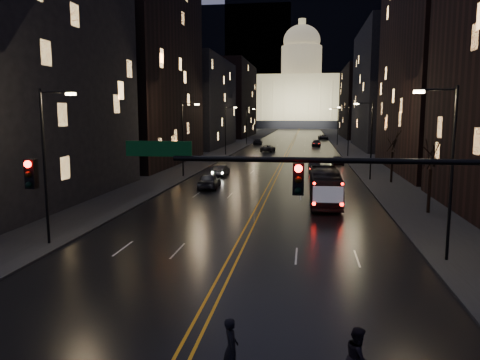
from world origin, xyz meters
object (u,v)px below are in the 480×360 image
at_px(bus, 325,187).
at_px(oncoming_car_b, 221,171).
at_px(receding_car_a, 314,168).
at_px(traffic_signal, 377,197).
at_px(oncoming_car_a, 209,180).
at_px(pedestrian_b, 358,357).
at_px(pedestrian_a, 231,348).

relative_size(bus, oncoming_car_b, 2.46).
bearing_deg(receding_car_a, traffic_signal, -91.44).
height_order(traffic_signal, oncoming_car_a, traffic_signal).
relative_size(oncoming_car_a, receding_car_a, 1.20).
xyz_separation_m(traffic_signal, pedestrian_b, (-0.63, -2.00, -4.22)).
distance_m(receding_car_a, pedestrian_a, 48.70).
distance_m(oncoming_car_b, pedestrian_a, 44.12).
bearing_deg(pedestrian_b, pedestrian_a, 93.28).
bearing_deg(pedestrian_b, oncoming_car_a, 21.81).
distance_m(oncoming_car_b, pedestrian_b, 44.94).
distance_m(traffic_signal, pedestrian_a, 6.29).
bearing_deg(receding_car_a, pedestrian_b, -92.24).
xyz_separation_m(bus, pedestrian_a, (-3.67, -27.42, -0.56)).
bearing_deg(oncoming_car_b, pedestrian_a, 102.65).
relative_size(receding_car_a, pedestrian_b, 2.29).
bearing_deg(traffic_signal, pedestrian_b, -107.53).
xyz_separation_m(oncoming_car_a, receding_car_a, (10.89, 14.62, -0.16)).
xyz_separation_m(oncoming_car_a, oncoming_car_b, (-0.54, 9.35, -0.12)).
xyz_separation_m(oncoming_car_b, pedestrian_a, (8.33, -43.33, 0.19)).
distance_m(bus, pedestrian_a, 27.67).
height_order(oncoming_car_a, receding_car_a, oncoming_car_a).
bearing_deg(bus, traffic_signal, -88.90).
xyz_separation_m(oncoming_car_b, pedestrian_b, (11.92, -43.33, 0.18)).
relative_size(traffic_signal, pedestrian_a, 9.64).
relative_size(traffic_signal, oncoming_car_b, 4.06).
height_order(oncoming_car_b, pedestrian_a, pedestrian_a).
xyz_separation_m(traffic_signal, receding_car_a, (-1.13, 46.60, -4.44)).
bearing_deg(receding_car_a, bus, -91.29).
distance_m(bus, oncoming_car_b, 19.93).
height_order(bus, oncoming_car_a, bus).
height_order(oncoming_car_a, pedestrian_a, pedestrian_a).
bearing_deg(traffic_signal, oncoming_car_b, 106.90).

